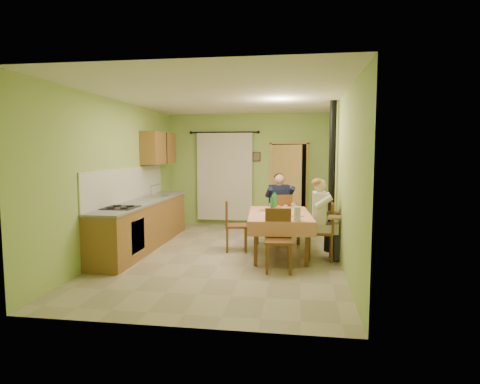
% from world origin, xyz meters
% --- Properties ---
extents(floor, '(4.00, 6.00, 0.01)m').
position_xyz_m(floor, '(0.00, 0.00, 0.00)').
color(floor, tan).
rests_on(floor, ground).
extents(room_shell, '(4.04, 6.04, 2.82)m').
position_xyz_m(room_shell, '(0.00, 0.00, 1.82)').
color(room_shell, '#A6CA67').
rests_on(room_shell, ground).
extents(kitchen_run, '(0.64, 3.64, 1.56)m').
position_xyz_m(kitchen_run, '(-1.71, 0.40, 0.48)').
color(kitchen_run, olive).
rests_on(kitchen_run, ground).
extents(upper_cabinets, '(0.35, 1.40, 0.70)m').
position_xyz_m(upper_cabinets, '(-1.82, 1.70, 1.95)').
color(upper_cabinets, olive).
rests_on(upper_cabinets, room_shell).
extents(curtain, '(1.70, 0.07, 2.22)m').
position_xyz_m(curtain, '(-0.55, 2.90, 1.26)').
color(curtain, black).
rests_on(curtain, ground).
extents(doorway, '(0.96, 0.44, 2.15)m').
position_xyz_m(doorway, '(1.03, 2.88, 1.05)').
color(doorway, black).
rests_on(doorway, ground).
extents(dining_table, '(1.26, 1.93, 0.76)m').
position_xyz_m(dining_table, '(0.96, 0.23, 0.38)').
color(dining_table, '#ED967B').
rests_on(dining_table, ground).
extents(tableware, '(0.87, 1.57, 0.33)m').
position_xyz_m(tableware, '(0.97, 0.14, 0.83)').
color(tableware, white).
rests_on(tableware, dining_table).
extents(chair_far, '(0.54, 0.54, 0.99)m').
position_xyz_m(chair_far, '(0.91, 1.36, 0.29)').
color(chair_far, brown).
rests_on(chair_far, ground).
extents(chair_near, '(0.45, 0.45, 0.97)m').
position_xyz_m(chair_near, '(0.99, -0.81, 0.29)').
color(chair_near, brown).
rests_on(chair_near, ground).
extents(chair_right, '(0.44, 0.44, 0.99)m').
position_xyz_m(chair_right, '(1.69, -0.02, 0.29)').
color(chair_right, brown).
rests_on(chair_right, ground).
extents(chair_left, '(0.47, 0.47, 0.97)m').
position_xyz_m(chair_left, '(0.13, 0.38, 0.29)').
color(chair_left, brown).
rests_on(chair_left, ground).
extents(man_far, '(0.65, 0.58, 1.39)m').
position_xyz_m(man_far, '(0.90, 1.37, 0.88)').
color(man_far, '#141938').
rests_on(man_far, chair_far).
extents(man_right, '(0.47, 0.59, 1.39)m').
position_xyz_m(man_right, '(1.68, -0.02, 0.88)').
color(man_right, silver).
rests_on(man_right, chair_right).
extents(stove_flue, '(0.24, 0.24, 2.80)m').
position_xyz_m(stove_flue, '(1.90, 0.60, 1.02)').
color(stove_flue, black).
rests_on(stove_flue, ground).
extents(picture_back, '(0.19, 0.03, 0.23)m').
position_xyz_m(picture_back, '(0.25, 2.97, 1.75)').
color(picture_back, black).
rests_on(picture_back, room_shell).
extents(picture_right, '(0.03, 0.31, 0.21)m').
position_xyz_m(picture_right, '(1.97, 1.20, 1.85)').
color(picture_right, brown).
rests_on(picture_right, room_shell).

